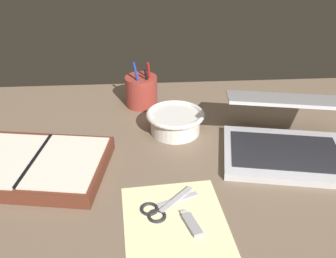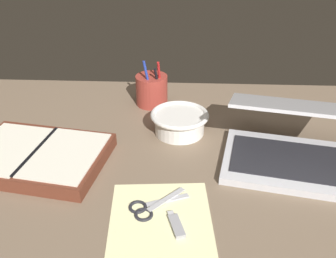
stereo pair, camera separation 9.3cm
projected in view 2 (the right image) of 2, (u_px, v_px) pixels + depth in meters
desk_top at (174, 167)px, 92.38cm from camera, size 140.00×100.00×2.00cm
laptop at (289, 142)px, 91.11cm from camera, size 35.37×35.17×16.35cm
bowl at (180, 122)px, 103.33cm from camera, size 16.10×16.10×6.14cm
pen_cup at (152, 90)px, 118.00cm from camera, size 9.97×9.97×15.32cm
planner at (37, 156)px, 91.62cm from camera, size 36.01×28.62×3.84cm
scissors at (147, 208)px, 77.93cm from camera, size 12.72×10.57×0.80cm
paper_sheet_front at (161, 227)px, 73.58cm from camera, size 22.57×28.32×0.16cm
usb_drive at (176, 226)px, 73.38cm from camera, size 3.74×7.34×1.00cm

